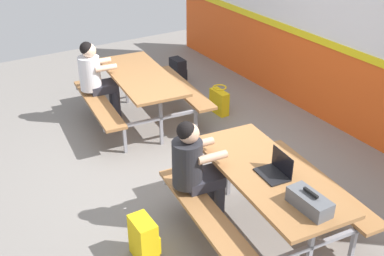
% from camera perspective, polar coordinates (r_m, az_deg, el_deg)
% --- Properties ---
extents(ground_plane, '(10.00, 10.00, 0.02)m').
position_cam_1_polar(ground_plane, '(5.92, -0.32, -4.85)').
color(ground_plane, gray).
extents(accent_backdrop, '(8.00, 0.14, 2.60)m').
position_cam_1_polar(accent_backdrop, '(6.81, 17.51, 10.14)').
color(accent_backdrop, '#E55119').
rests_on(accent_backdrop, ground).
extents(picnic_table_left, '(1.86, 1.72, 0.74)m').
position_cam_1_polar(picnic_table_left, '(6.77, -6.10, 5.09)').
color(picnic_table_left, '#9E6B3D').
rests_on(picnic_table_left, ground).
extents(picnic_table_right, '(1.86, 1.72, 0.74)m').
position_cam_1_polar(picnic_table_right, '(4.67, 8.90, -6.87)').
color(picnic_table_right, '#9E6B3D').
rests_on(picnic_table_right, ground).
extents(student_nearer, '(0.39, 0.54, 1.21)m').
position_cam_1_polar(student_nearer, '(6.87, -11.50, 6.23)').
color(student_nearer, '#2D2D38').
rests_on(student_nearer, ground).
extents(student_further, '(0.39, 0.54, 1.21)m').
position_cam_1_polar(student_further, '(4.67, 0.30, -4.50)').
color(student_further, '#2D2D38').
rests_on(student_further, ground).
extents(laptop_dark, '(0.34, 0.25, 0.22)m').
position_cam_1_polar(laptop_dark, '(4.52, 10.00, -5.02)').
color(laptop_dark, black).
rests_on(laptop_dark, picnic_table_right).
extents(toolbox_grey, '(0.40, 0.18, 0.18)m').
position_cam_1_polar(toolbox_grey, '(4.14, 13.92, -8.60)').
color(toolbox_grey, '#595B60').
rests_on(toolbox_grey, picnic_table_right).
extents(backpack_dark, '(0.30, 0.22, 0.44)m').
position_cam_1_polar(backpack_dark, '(8.20, -1.67, 6.84)').
color(backpack_dark, black).
rests_on(backpack_dark, ground).
extents(tote_bag_bright, '(0.34, 0.21, 0.43)m').
position_cam_1_polar(tote_bag_bright, '(7.16, 3.28, 3.22)').
color(tote_bag_bright, yellow).
rests_on(tote_bag_bright, ground).
extents(satchel_spare, '(0.30, 0.22, 0.44)m').
position_cam_1_polar(satchel_spare, '(4.58, -5.77, -13.14)').
color(satchel_spare, yellow).
rests_on(satchel_spare, ground).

